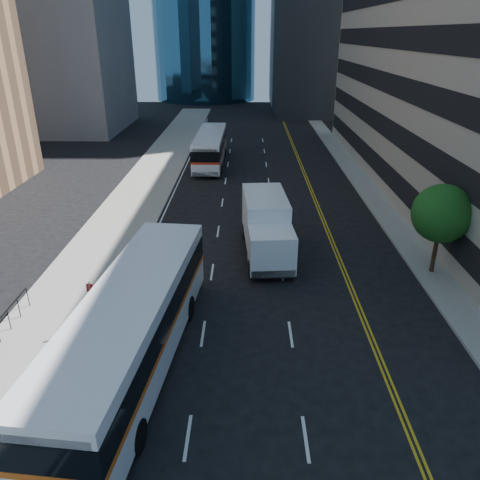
{
  "coord_description": "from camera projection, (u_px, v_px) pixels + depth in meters",
  "views": [
    {
      "loc": [
        -1.55,
        -15.75,
        12.57
      ],
      "look_at": [
        -1.87,
        6.24,
        2.8
      ],
      "focal_mm": 35.0,
      "sensor_mm": 36.0,
      "label": 1
    }
  ],
  "objects": [
    {
      "name": "bus_front",
      "position": [
        133.0,
        326.0,
        18.5
      ],
      "size": [
        4.38,
        14.03,
        3.56
      ],
      "rotation": [
        0.0,
        0.0,
        -0.1
      ],
      "color": "white",
      "rests_on": "ground"
    },
    {
      "name": "bus_rear",
      "position": [
        210.0,
        147.0,
        48.4
      ],
      "size": [
        2.81,
        12.3,
        3.16
      ],
      "rotation": [
        0.0,
        0.0,
        -0.01
      ],
      "color": "white",
      "rests_on": "ground"
    },
    {
      "name": "sidewalk_east",
      "position": [
        363.0,
        184.0,
        42.17
      ],
      "size": [
        2.0,
        90.0,
        0.15
      ],
      "primitive_type": "cube",
      "color": "gray",
      "rests_on": "ground"
    },
    {
      "name": "street_tree",
      "position": [
        442.0,
        214.0,
        25.19
      ],
      "size": [
        3.2,
        3.2,
        5.1
      ],
      "color": "#332114",
      "rests_on": "sidewalk_east"
    },
    {
      "name": "box_truck",
      "position": [
        267.0,
        226.0,
        28.25
      ],
      "size": [
        3.02,
        7.5,
        3.51
      ],
      "rotation": [
        0.0,
        0.0,
        0.07
      ],
      "color": "white",
      "rests_on": "ground"
    },
    {
      "name": "ground",
      "position": [
        283.0,
        362.0,
        19.47
      ],
      "size": [
        160.0,
        160.0,
        0.0
      ],
      "primitive_type": "plane",
      "color": "black",
      "rests_on": "ground"
    },
    {
      "name": "sidewalk_west",
      "position": [
        148.0,
        183.0,
        42.42
      ],
      "size": [
        5.0,
        90.0,
        0.15
      ],
      "primitive_type": "cube",
      "color": "gray",
      "rests_on": "ground"
    }
  ]
}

